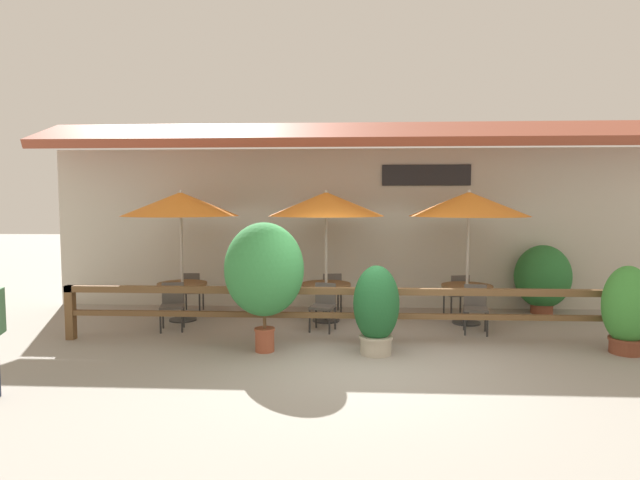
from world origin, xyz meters
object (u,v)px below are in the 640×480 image
Objects in this scene: chair_middle_wallside at (331,290)px; patio_umbrella_near at (181,204)px; patio_umbrella_far at (469,204)px; dining_table_middle at (326,291)px; chair_near_streetside at (172,303)px; potted_plant_tall_tropical at (627,309)px; dining_table_near at (182,290)px; dining_table_far at (467,293)px; chair_far_streetside at (476,306)px; chair_near_wallside at (192,290)px; potted_plant_small_flowering at (264,271)px; chair_far_wallside at (457,292)px; patio_umbrella_middle at (326,204)px; potted_plant_entrance_palm at (376,309)px; chair_middle_streetside at (324,304)px; potted_plant_broad_leaf at (543,278)px.

patio_umbrella_near is at bearing 4.94° from chair_middle_wallside.
chair_middle_wallside is 3.37m from patio_umbrella_far.
dining_table_middle is at bearing 1.64° from patio_umbrella_near.
potted_plant_tall_tropical reaches higher than chair_near_streetside.
dining_table_near is at bearing 4.94° from chair_middle_wallside.
potted_plant_tall_tropical is at bearing -42.69° from patio_umbrella_far.
chair_near_streetside reaches higher than dining_table_middle.
dining_table_middle is at bearing 178.45° from dining_table_far.
chair_near_streetside and chair_far_streetside have the same top height.
potted_plant_small_flowering reaches higher than chair_near_wallside.
patio_umbrella_far reaches higher than chair_far_wallside.
potted_plant_small_flowering is at bearing -46.94° from chair_near_streetside.
dining_table_near is at bearing -178.36° from patio_umbrella_middle.
potted_plant_entrance_palm is (3.78, -2.09, 0.11)m from dining_table_near.
patio_umbrella_far reaches higher than potted_plant_tall_tropical.
chair_middle_streetside reaches higher than dining_table_near.
dining_table_near is at bearing 151.09° from potted_plant_entrance_palm.
potted_plant_entrance_palm is at bearing -33.29° from chair_near_streetside.
patio_umbrella_middle reaches higher than dining_table_far.
chair_near_streetside is 1.00× the size of chair_far_wallside.
chair_near_wallside is at bearing 80.14° from chair_near_streetside.
chair_far_wallside is at bearing 7.08° from dining_table_near.
potted_plant_small_flowering is (2.05, -2.78, 0.81)m from chair_near_wallside.
chair_middle_wallside and chair_far_wallside have the same top height.
patio_umbrella_far is 1.74m from dining_table_far.
chair_near_streetside is at bearing 89.32° from chair_near_wallside.
potted_plant_small_flowering reaches higher than chair_near_streetside.
chair_near_wallside reaches higher than dining_table_near.
dining_table_middle is (0.00, 0.00, -1.74)m from patio_umbrella_middle.
dining_table_far is at bearing -1.55° from dining_table_middle.
potted_plant_entrance_palm reaches higher than chair_far_streetside.
chair_middle_wallside is at bearing 163.32° from patio_umbrella_far.
potted_plant_small_flowering is at bearing -149.70° from chair_far_streetside.
chair_near_wallside is 5.90m from chair_far_streetside.
chair_far_streetside is at bearing -12.89° from chair_near_streetside.
patio_umbrella_far is at bearing 137.31° from potted_plant_tall_tropical.
chair_middle_streetside is at bearing -170.61° from chair_far_streetside.
potted_plant_tall_tropical is at bearing 1.66° from potted_plant_small_flowering.
patio_umbrella_near is at bearing -178.36° from patio_umbrella_middle.
patio_umbrella_near is 3.01× the size of chair_near_wallside.
dining_table_far is 2.77m from potted_plant_tall_tropical.
chair_near_streetside is 2.84m from chair_middle_streetside.
potted_plant_broad_leaf is at bearing 11.25° from patio_umbrella_middle.
potted_plant_tall_tropical reaches higher than dining_table_near.
chair_far_wallside is 3.38m from potted_plant_entrance_palm.
chair_middle_streetside is (2.89, -0.65, -0.12)m from dining_table_near.
dining_table_middle is (2.91, 0.08, -1.74)m from patio_umbrella_near.
potted_plant_entrance_palm is (-1.91, -2.10, 0.11)m from dining_table_far.
dining_table_near is 1.13× the size of chair_middle_wallside.
chair_near_wallside is at bearing 167.36° from dining_table_middle.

